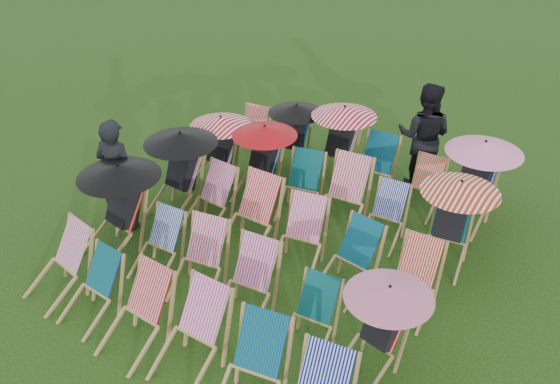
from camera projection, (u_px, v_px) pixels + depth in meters
The scene contains 32 objects.
ground at pixel (275, 256), 8.92m from camera, with size 100.00×100.00×0.00m, color black.
deckchair_0 at pixel (58, 264), 8.03m from camera, with size 0.76×0.95×0.94m.
deckchair_1 at pixel (90, 289), 7.67m from camera, with size 0.62×0.83×0.86m.
deckchair_2 at pixel (135, 314), 7.22m from camera, with size 0.68×0.92×0.96m.
deckchair_3 at pixel (190, 335), 6.92m from camera, with size 0.66×0.92×0.98m.
deckchair_4 at pixel (251, 372), 6.47m from camera, with size 0.79×1.00×0.98m.
deckchair_6 at pixel (116, 207), 8.71m from camera, with size 1.15×1.22×1.37m.
deckchair_7 at pixel (157, 245), 8.45m from camera, with size 0.59×0.79×0.84m.
deckchair_8 at pixel (198, 261), 8.09m from camera, with size 0.75×0.94×0.92m.
deckchair_9 at pixel (246, 284), 7.68m from camera, with size 0.71×0.93×0.94m.
deckchair_10 at pixel (310, 319), 7.26m from camera, with size 0.61×0.80×0.82m.
deckchair_11 at pixel (378, 327), 6.85m from camera, with size 0.98×1.05×1.17m.
deckchair_12 at pixel (176, 171), 9.59m from camera, with size 1.13×1.18×1.34m.
deckchair_13 at pixel (208, 199), 9.37m from camera, with size 0.65×0.87×0.91m.
deckchair_14 at pixel (249, 216), 8.89m from camera, with size 0.68×0.94×1.02m.
deckchair_15 at pixel (300, 237), 8.52m from camera, with size 0.77×0.96×0.94m.
deckchair_16 at pixel (349, 260), 8.11m from camera, with size 0.71×0.91×0.91m.
deckchair_17 at pixel (412, 281), 7.77m from camera, with size 0.63×0.86×0.90m.
deckchair_18 at pixel (217, 149), 10.34m from camera, with size 1.02×1.07×1.21m.
deckchair_19 at pixel (260, 160), 9.99m from camera, with size 1.04×1.08×1.24m.
deckchair_20 at pixel (300, 187), 9.67m from camera, with size 0.77×0.95×0.92m.
deckchair_21 at pixel (342, 196), 9.33m from camera, with size 0.77×1.01×1.03m.
deckchair_22 at pixel (385, 216), 9.06m from camera, with size 0.61×0.80×0.83m.
deckchair_23 at pixel (451, 222), 8.48m from camera, with size 1.07×1.15×1.27m.
deckchair_24 at pixel (250, 134), 11.28m from camera, with size 0.68×0.86×0.85m.
deckchair_25 at pixel (292, 135), 10.85m from camera, with size 0.98×1.03×1.16m.
deckchair_26 at pixel (338, 141), 10.48m from camera, with size 1.09×1.13×1.30m.
deckchair_27 at pixel (373, 169), 10.11m from camera, with size 0.69×0.92×0.95m.
deckchair_28 at pixel (423, 187), 9.75m from camera, with size 0.56×0.77×0.82m.
deckchair_29 at pixel (473, 181), 9.32m from camera, with size 1.14×1.18×1.35m.
person_left at pixel (118, 175), 9.13m from camera, with size 0.65×0.43×1.78m, color black.
person_rear at pixel (424, 136), 10.13m from camera, with size 0.89×0.69×1.83m, color black.
Camera 1 is at (3.98, -5.87, 5.49)m, focal length 40.00 mm.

